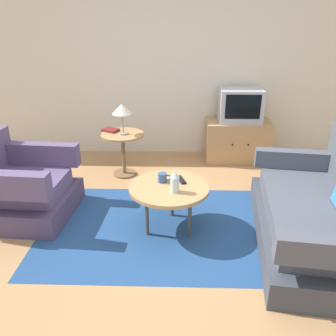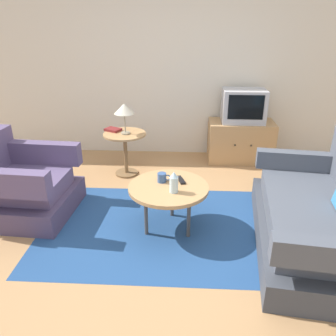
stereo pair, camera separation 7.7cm
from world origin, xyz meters
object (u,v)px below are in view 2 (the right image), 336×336
(television, at_px, (243,106))
(vase, at_px, (174,182))
(table_lamp, at_px, (124,110))
(book, at_px, (113,130))
(tv_remote_dark, at_px, (181,180))
(couch, at_px, (319,218))
(tv_stand, at_px, (240,141))
(mug, at_px, (162,178))
(coffee_table, at_px, (169,189))
(side_table, at_px, (125,145))
(armchair, at_px, (22,187))

(television, bearing_deg, vase, -114.71)
(table_lamp, distance_m, book, 0.37)
(tv_remote_dark, relative_size, book, 0.71)
(vase, bearing_deg, couch, -4.66)
(tv_stand, bearing_deg, tv_remote_dark, -116.04)
(table_lamp, relative_size, tv_remote_dark, 2.25)
(table_lamp, bearing_deg, mug, -64.37)
(coffee_table, xyz_separation_m, television, (0.96, 1.84, 0.38))
(tv_stand, height_order, vase, vase)
(mug, height_order, tv_remote_dark, mug)
(table_lamp, relative_size, book, 1.61)
(vase, bearing_deg, tv_stand, 65.26)
(coffee_table, xyz_separation_m, tv_stand, (0.96, 1.84, -0.14))
(coffee_table, bearing_deg, side_table, 116.74)
(table_lamp, xyz_separation_m, book, (-0.19, 0.12, -0.30))
(armchair, relative_size, mug, 7.38)
(side_table, height_order, mug, side_table)
(tv_remote_dark, bearing_deg, vase, -32.87)
(table_lamp, height_order, vase, table_lamp)
(armchair, height_order, book, armchair)
(coffee_table, height_order, mug, mug)
(coffee_table, bearing_deg, mug, 127.21)
(armchair, bearing_deg, coffee_table, 85.44)
(side_table, bearing_deg, coffee_table, -63.26)
(armchair, xyz_separation_m, television, (2.53, 1.61, 0.52))
(couch, height_order, tv_remote_dark, couch)
(vase, distance_m, tv_remote_dark, 0.26)
(armchair, bearing_deg, television, 126.24)
(coffee_table, distance_m, side_table, 1.41)
(coffee_table, height_order, tv_stand, tv_stand)
(couch, bearing_deg, mug, 84.95)
(armchair, bearing_deg, tv_remote_dark, 89.88)
(side_table, height_order, vase, vase)
(mug, relative_size, book, 0.55)
(couch, xyz_separation_m, book, (-2.16, 1.58, 0.29))
(tv_remote_dark, bearing_deg, television, 135.55)
(armchair, bearing_deg, book, 149.54)
(couch, distance_m, tv_stand, 2.10)
(coffee_table, xyz_separation_m, side_table, (-0.64, 1.26, -0.02))
(tv_remote_dark, height_order, book, book)
(armchair, height_order, mug, armchair)
(tv_remote_dark, bearing_deg, couch, 56.20)
(couch, relative_size, coffee_table, 2.42)
(television, height_order, table_lamp, television)
(armchair, relative_size, coffee_table, 1.29)
(armchair, distance_m, couch, 2.97)
(television, xyz_separation_m, book, (-1.76, -0.48, -0.22))
(armchair, height_order, table_lamp, table_lamp)
(vase, xyz_separation_m, book, (-0.86, 1.48, 0.02))
(tv_stand, xyz_separation_m, mug, (-1.02, -1.75, 0.23))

